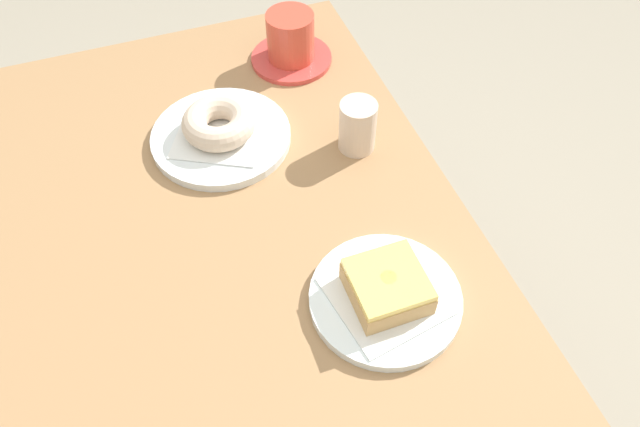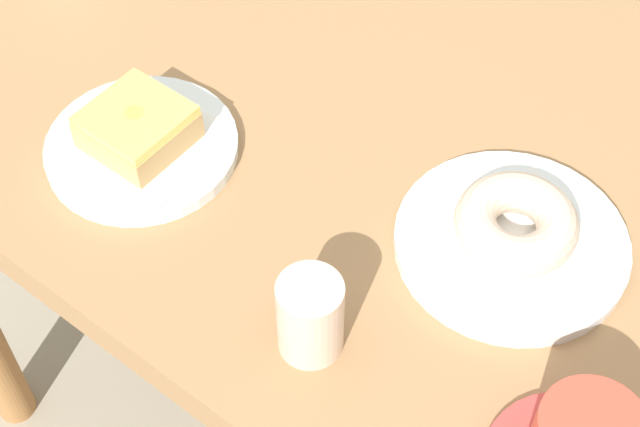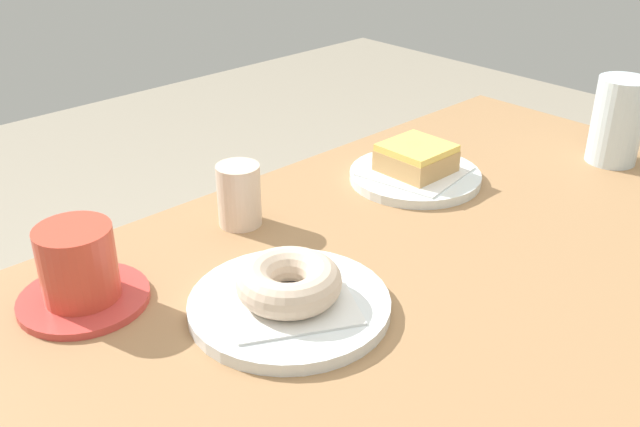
{
  "view_description": "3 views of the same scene",
  "coord_description": "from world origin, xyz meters",
  "px_view_note": "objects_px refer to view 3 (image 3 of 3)",
  "views": [
    {
      "loc": [
        0.48,
        -0.03,
        1.45
      ],
      "look_at": [
        -0.01,
        0.14,
        0.8
      ],
      "focal_mm": 34.46,
      "sensor_mm": 36.0,
      "label": 1
    },
    {
      "loc": [
        -0.41,
        0.59,
        1.49
      ],
      "look_at": [
        -0.08,
        0.15,
        0.79
      ],
      "focal_mm": 53.83,
      "sensor_mm": 36.0,
      "label": 2
    },
    {
      "loc": [
        -0.64,
        -0.43,
        1.22
      ],
      "look_at": [
        -0.08,
        0.17,
        0.79
      ],
      "focal_mm": 40.37,
      "sensor_mm": 36.0,
      "label": 3
    }
  ],
  "objects_px": {
    "plate_glazed_square": "(415,176)",
    "donut_glazed_square": "(416,158)",
    "water_glass": "(617,121)",
    "sugar_jar": "(239,195)",
    "coffee_cup": "(79,271)",
    "plate_sugar_ring": "(289,305)",
    "donut_sugar_ring": "(289,282)"
  },
  "relations": [
    {
      "from": "plate_glazed_square",
      "to": "donut_glazed_square",
      "type": "distance_m",
      "value": 0.03
    },
    {
      "from": "water_glass",
      "to": "sugar_jar",
      "type": "bearing_deg",
      "value": 156.99
    },
    {
      "from": "water_glass",
      "to": "coffee_cup",
      "type": "distance_m",
      "value": 0.82
    },
    {
      "from": "plate_sugar_ring",
      "to": "plate_glazed_square",
      "type": "xyz_separation_m",
      "value": [
        0.36,
        0.12,
        -0.0
      ]
    },
    {
      "from": "sugar_jar",
      "to": "plate_glazed_square",
      "type": "bearing_deg",
      "value": -14.65
    },
    {
      "from": "plate_glazed_square",
      "to": "sugar_jar",
      "type": "xyz_separation_m",
      "value": [
        -0.27,
        0.07,
        0.03
      ]
    },
    {
      "from": "donut_glazed_square",
      "to": "water_glass",
      "type": "bearing_deg",
      "value": -30.22
    },
    {
      "from": "donut_glazed_square",
      "to": "coffee_cup",
      "type": "height_order",
      "value": "coffee_cup"
    },
    {
      "from": "plate_glazed_square",
      "to": "sugar_jar",
      "type": "bearing_deg",
      "value": 165.35
    },
    {
      "from": "donut_glazed_square",
      "to": "water_glass",
      "type": "height_order",
      "value": "water_glass"
    },
    {
      "from": "donut_glazed_square",
      "to": "plate_glazed_square",
      "type": "bearing_deg",
      "value": -90.0
    },
    {
      "from": "donut_glazed_square",
      "to": "coffee_cup",
      "type": "bearing_deg",
      "value": 175.18
    },
    {
      "from": "donut_sugar_ring",
      "to": "coffee_cup",
      "type": "height_order",
      "value": "coffee_cup"
    },
    {
      "from": "plate_sugar_ring",
      "to": "sugar_jar",
      "type": "xyz_separation_m",
      "value": [
        0.08,
        0.19,
        0.03
      ]
    },
    {
      "from": "donut_glazed_square",
      "to": "donut_sugar_ring",
      "type": "bearing_deg",
      "value": -160.85
    },
    {
      "from": "donut_sugar_ring",
      "to": "sugar_jar",
      "type": "xyz_separation_m",
      "value": [
        0.08,
        0.19,
        0.0
      ]
    },
    {
      "from": "sugar_jar",
      "to": "donut_glazed_square",
      "type": "bearing_deg",
      "value": -14.65
    },
    {
      "from": "water_glass",
      "to": "sugar_jar",
      "type": "relative_size",
      "value": 1.61
    },
    {
      "from": "plate_glazed_square",
      "to": "water_glass",
      "type": "distance_m",
      "value": 0.33
    },
    {
      "from": "donut_glazed_square",
      "to": "water_glass",
      "type": "xyz_separation_m",
      "value": [
        0.28,
        -0.16,
        0.03
      ]
    },
    {
      "from": "water_glass",
      "to": "sugar_jar",
      "type": "xyz_separation_m",
      "value": [
        -0.55,
        0.23,
        -0.03
      ]
    },
    {
      "from": "plate_glazed_square",
      "to": "sugar_jar",
      "type": "relative_size",
      "value": 2.34
    },
    {
      "from": "water_glass",
      "to": "coffee_cup",
      "type": "height_order",
      "value": "water_glass"
    },
    {
      "from": "donut_glazed_square",
      "to": "sugar_jar",
      "type": "xyz_separation_m",
      "value": [
        -0.27,
        0.07,
        0.0
      ]
    },
    {
      "from": "plate_sugar_ring",
      "to": "donut_sugar_ring",
      "type": "relative_size",
      "value": 1.92
    },
    {
      "from": "plate_sugar_ring",
      "to": "water_glass",
      "type": "relative_size",
      "value": 1.62
    },
    {
      "from": "donut_sugar_ring",
      "to": "coffee_cup",
      "type": "xyz_separation_m",
      "value": [
        -0.15,
        0.17,
        0.0
      ]
    },
    {
      "from": "plate_glazed_square",
      "to": "donut_sugar_ring",
      "type": "bearing_deg",
      "value": -160.85
    },
    {
      "from": "coffee_cup",
      "to": "sugar_jar",
      "type": "bearing_deg",
      "value": 6.74
    },
    {
      "from": "plate_sugar_ring",
      "to": "donut_sugar_ring",
      "type": "bearing_deg",
      "value": 0.0
    },
    {
      "from": "water_glass",
      "to": "sugar_jar",
      "type": "distance_m",
      "value": 0.6
    },
    {
      "from": "donut_sugar_ring",
      "to": "coffee_cup",
      "type": "relative_size",
      "value": 0.8
    }
  ]
}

